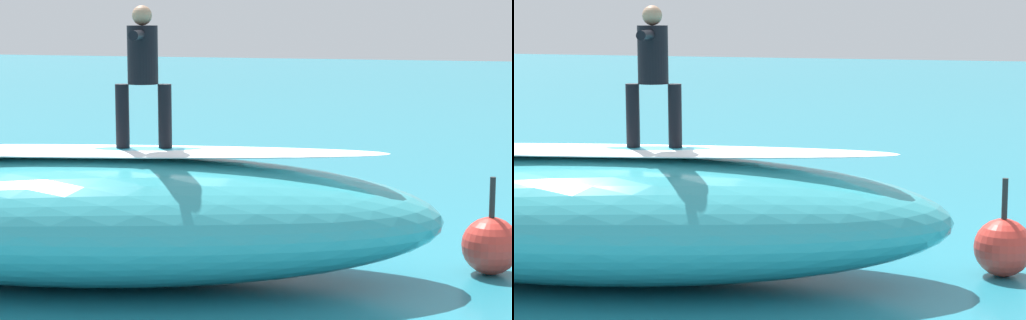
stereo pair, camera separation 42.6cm
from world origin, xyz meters
TOP-DOWN VIEW (x-y plane):
  - ground_plane at (0.00, 0.00)m, footprint 120.00×120.00m
  - wave_crest at (0.37, 1.68)m, footprint 8.94×5.04m
  - wave_foam_lip at (0.37, 1.68)m, footprint 7.22×2.83m
  - surfboard_riding at (-0.30, 1.50)m, footprint 2.15×1.15m
  - surfer_riding at (-0.30, 1.50)m, footprint 0.64×1.53m
  - surfboard_paddling at (-1.86, -2.22)m, footprint 1.92×0.60m
  - surfer_paddling at (-1.99, -2.21)m, footprint 1.62×0.32m
  - buoy_marker at (-4.21, -0.10)m, footprint 0.71×0.71m
  - foam_patch_near at (2.49, -2.61)m, footprint 0.66×0.66m
  - foam_patch_mid at (1.30, -0.52)m, footprint 0.87×0.89m

SIDE VIEW (x-z plane):
  - ground_plane at x=0.00m, z-range 0.00..0.00m
  - surfboard_paddling at x=-1.86m, z-range 0.00..0.07m
  - foam_patch_near at x=2.49m, z-range 0.00..0.08m
  - foam_patch_mid at x=1.30m, z-range 0.00..0.12m
  - surfer_paddling at x=-1.99m, z-range 0.05..0.34m
  - buoy_marker at x=-4.21m, z-range -0.25..0.97m
  - wave_crest at x=0.37m, z-range 0.00..1.52m
  - wave_foam_lip at x=0.37m, z-range 1.52..1.60m
  - surfboard_riding at x=-0.30m, z-range 1.52..1.61m
  - surfer_riding at x=-0.30m, z-range 1.75..3.41m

